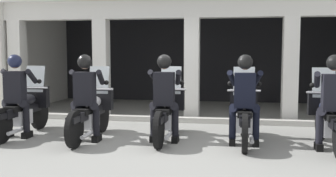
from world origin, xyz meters
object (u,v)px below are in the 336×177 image
(police_officer_left, at_px, (86,90))
(police_officer_far_right, at_px, (333,94))
(motorcycle_center, at_px, (167,112))
(motorcycle_right, at_px, (244,114))
(motorcycle_far_right, at_px, (328,118))
(police_officer_far_left, at_px, (16,89))
(police_officer_center, at_px, (164,90))
(motorcycle_far_left, at_px, (25,109))
(motorcycle_left, at_px, (92,112))
(police_officer_right, at_px, (245,92))

(police_officer_left, xyz_separation_m, police_officer_far_right, (4.25, 0.02, 0.00))
(motorcycle_center, xyz_separation_m, police_officer_far_right, (2.83, -0.46, 0.44))
(motorcycle_center, bearing_deg, motorcycle_right, -5.83)
(motorcycle_far_right, bearing_deg, motorcycle_right, 173.13)
(motorcycle_center, bearing_deg, police_officer_left, -165.87)
(police_officer_far_left, distance_m, motorcycle_far_right, 5.69)
(police_officer_left, bearing_deg, police_officer_center, 1.15)
(motorcycle_far_left, xyz_separation_m, motorcycle_left, (1.42, -0.08, 0.00))
(motorcycle_center, xyz_separation_m, police_officer_right, (1.42, -0.31, 0.44))
(police_officer_far_right, bearing_deg, motorcycle_far_left, 175.46)
(police_officer_center, xyz_separation_m, motorcycle_right, (1.42, 0.25, -0.44))
(police_officer_right, height_order, police_officer_far_right, same)
(police_officer_far_right, bearing_deg, motorcycle_right, 162.13)
(motorcycle_far_right, bearing_deg, police_officer_far_left, -178.81)
(police_officer_far_left, height_order, motorcycle_right, police_officer_far_left)
(police_officer_center, bearing_deg, police_officer_far_right, -8.12)
(motorcycle_far_left, height_order, police_officer_far_left, police_officer_far_left)
(police_officer_left, bearing_deg, motorcycle_center, 11.95)
(police_officer_far_left, bearing_deg, police_officer_far_right, -6.63)
(motorcycle_far_right, bearing_deg, police_officer_far_right, -91.34)
(motorcycle_center, bearing_deg, motorcycle_far_right, -8.12)
(police_officer_far_right, bearing_deg, motorcycle_center, 169.75)
(police_officer_left, height_order, motorcycle_center, police_officer_left)
(police_officer_far_left, distance_m, police_officer_far_right, 5.67)
(police_officer_center, xyz_separation_m, police_officer_right, (1.42, -0.03, 0.00))
(motorcycle_far_left, bearing_deg, police_officer_far_left, -96.29)
(motorcycle_far_left, xyz_separation_m, motorcycle_center, (2.83, 0.11, 0.00))
(motorcycle_right, bearing_deg, police_officer_left, -174.65)
(police_officer_left, distance_m, motorcycle_far_right, 4.29)
(motorcycle_far_left, xyz_separation_m, motorcycle_right, (4.25, 0.08, 0.00))
(motorcycle_right, bearing_deg, motorcycle_far_left, 177.44)
(police_officer_far_left, distance_m, police_officer_left, 1.42)
(motorcycle_far_left, bearing_deg, motorcycle_right, -4.89)
(police_officer_center, height_order, motorcycle_right, police_officer_center)
(police_officer_far_right, bearing_deg, police_officer_center, 175.42)
(police_officer_right, bearing_deg, motorcycle_right, 86.05)
(motorcycle_center, bearing_deg, police_officer_far_left, -176.63)
(police_officer_center, height_order, motorcycle_far_right, police_officer_center)
(police_officer_far_left, bearing_deg, police_officer_center, -3.72)
(police_officer_far_left, relative_size, motorcycle_far_right, 0.78)
(police_officer_far_left, relative_size, motorcycle_left, 0.78)
(motorcycle_left, bearing_deg, motorcycle_center, 1.15)
(police_officer_right, bearing_deg, motorcycle_center, 163.82)
(motorcycle_far_left, height_order, police_officer_far_right, police_officer_far_right)
(police_officer_far_left, bearing_deg, police_officer_right, -4.89)
(police_officer_left, relative_size, police_officer_center, 1.00)
(motorcycle_far_left, distance_m, police_officer_far_left, 0.52)
(police_officer_far_left, xyz_separation_m, motorcycle_center, (2.84, 0.40, -0.44))
(police_officer_right, height_order, motorcycle_far_right, police_officer_right)
(motorcycle_far_right, bearing_deg, motorcycle_left, 179.25)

